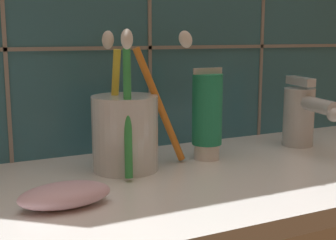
{
  "coord_description": "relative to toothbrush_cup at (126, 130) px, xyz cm",
  "views": [
    {
      "loc": [
        -25.24,
        -46.38,
        18.17
      ],
      "look_at": [
        -1.37,
        2.21,
        8.37
      ],
      "focal_mm": 50.0,
      "sensor_mm": 36.0,
      "label": 1
    }
  ],
  "objects": [
    {
      "name": "sink_counter",
      "position": [
        5.42,
        -5.46,
        -5.97
      ],
      "size": [
        78.25,
        30.82,
        2.0
      ],
      "primitive_type": "cube",
      "color": "white",
      "rests_on": "ground"
    },
    {
      "name": "toothpaste_tube",
      "position": [
        11.39,
        0.06,
        0.95
      ],
      "size": [
        4.16,
        3.96,
        12.07
      ],
      "color": "white",
      "rests_on": "sink_counter"
    },
    {
      "name": "toothbrush_cup",
      "position": [
        0.0,
        0.0,
        0.0
      ],
      "size": [
        13.43,
        10.12,
        17.05
      ],
      "color": "silver",
      "rests_on": "sink_counter"
    },
    {
      "name": "sink_faucet",
      "position": [
        27.43,
        -0.09,
        -0.01
      ],
      "size": [
        4.9,
        12.47,
        10.19
      ],
      "rotation": [
        0.0,
        0.0,
        -1.76
      ],
      "color": "silver",
      "rests_on": "sink_counter"
    },
    {
      "name": "tile_wall_backsplash",
      "position": [
        5.43,
        10.2,
        14.71
      ],
      "size": [
        88.25,
        1.72,
        43.35
      ],
      "color": "#336B7F",
      "rests_on": "ground"
    },
    {
      "name": "soap_bar",
      "position": [
        -9.88,
        -9.32,
        -3.78
      ],
      "size": [
        8.92,
        4.65,
        2.38
      ],
      "primitive_type": "ellipsoid",
      "color": "#DBB2C6",
      "rests_on": "sink_counter"
    }
  ]
}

